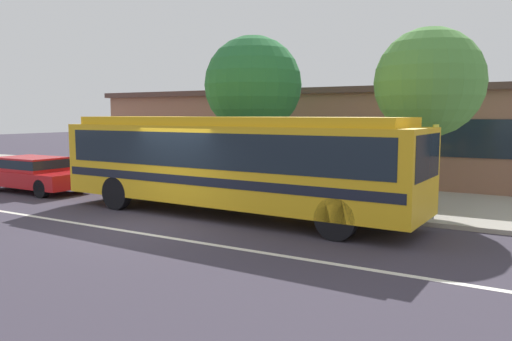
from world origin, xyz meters
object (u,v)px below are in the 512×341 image
Objects in this scene: sedan_behind_bus at (34,172)px; street_tree_mid_block at (429,83)px; pedestrian_standing_by_tree at (182,164)px; street_tree_near_stop at (253,85)px; transit_bus at (231,159)px; pedestrian_walking_along_curb at (345,169)px; pedestrian_waiting_near_sign at (331,174)px; bus_stop_sign at (435,159)px.

street_tree_mid_block reaches higher than sedan_behind_bus.
pedestrian_standing_by_tree is 3.78m from street_tree_near_stop.
pedestrian_standing_by_tree is at bearing 150.81° from transit_bus.
sedan_behind_bus is 11.48m from pedestrian_walking_along_curb.
sedan_behind_bus is 11.17m from pedestrian_waiting_near_sign.
street_tree_near_stop is at bearing 176.01° from pedestrian_walking_along_curb.
street_tree_mid_block is (-0.56, 1.67, 2.06)m from bus_stop_sign.
transit_bus reaches higher than pedestrian_waiting_near_sign.
pedestrian_walking_along_curb is 0.99× the size of pedestrian_standing_by_tree.
pedestrian_waiting_near_sign is 0.93× the size of pedestrian_standing_by_tree.
bus_stop_sign is at bearing -15.48° from street_tree_near_stop.
sedan_behind_bus is at bearing -153.39° from street_tree_near_stop.
pedestrian_waiting_near_sign is 1.09m from pedestrian_walking_along_curb.
pedestrian_standing_by_tree is (5.66, 1.70, 0.43)m from sedan_behind_bus.
pedestrian_walking_along_curb is 5.57m from pedestrian_standing_by_tree.
pedestrian_waiting_near_sign is (10.92, 2.34, 0.35)m from sedan_behind_bus.
sedan_behind_bus is 14.17m from bus_stop_sign.
street_tree_near_stop is (-1.52, 3.76, 2.27)m from transit_bus.
street_tree_mid_block is at bearing 1.67° from pedestrian_walking_along_curb.
pedestrian_waiting_near_sign is at bearing 170.73° from bus_stop_sign.
transit_bus reaches higher than sedan_behind_bus.
street_tree_mid_block is at bearing 14.58° from sedan_behind_bus.
pedestrian_walking_along_curb is 3.50m from bus_stop_sign.
street_tree_near_stop is (-3.61, 0.25, 2.77)m from pedestrian_walking_along_curb.
street_tree_near_stop reaches higher than pedestrian_walking_along_curb.
transit_bus is at bearing -142.00° from street_tree_mid_block.
pedestrian_standing_by_tree is (-3.20, 1.79, -0.48)m from transit_bus.
sedan_behind_bus is 0.82× the size of street_tree_mid_block.
pedestrian_waiting_near_sign is 0.94× the size of pedestrian_walking_along_curb.
bus_stop_sign is (8.35, 0.13, 0.56)m from pedestrian_standing_by_tree.
bus_stop_sign is at bearing 20.41° from transit_bus.
street_tree_near_stop is (-6.67, 1.85, 2.19)m from bus_stop_sign.
pedestrian_walking_along_curb is (10.95, 3.43, 0.42)m from sedan_behind_bus.
pedestrian_walking_along_curb is at bearing -178.33° from street_tree_mid_block.
transit_bus is 5.50m from bus_stop_sign.
pedestrian_standing_by_tree is 8.37m from bus_stop_sign.
street_tree_near_stop is at bearing 159.42° from pedestrian_waiting_near_sign.
street_tree_near_stop is 6.11m from street_tree_mid_block.
pedestrian_walking_along_curb is 0.70× the size of bus_stop_sign.
transit_bus is at bearing -0.55° from sedan_behind_bus.
sedan_behind_bus is 2.49× the size of pedestrian_walking_along_curb.
pedestrian_walking_along_curb is at bearing 17.38° from sedan_behind_bus.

